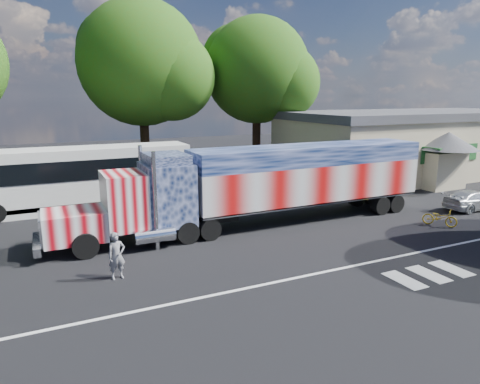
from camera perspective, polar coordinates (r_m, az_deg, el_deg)
name	(u,v)px	position (r m, az deg, el deg)	size (l,w,h in m)	color
ground	(270,249)	(18.50, 4.00, -7.61)	(100.00, 100.00, 0.00)	black
lane_markings	(361,275)	(16.57, 15.80, -10.55)	(30.00, 2.67, 0.01)	silver
semi_truck	(268,183)	(21.48, 3.78, 1.27)	(19.71, 3.11, 4.20)	black
coach_bus	(84,177)	(26.34, -20.08, 1.90)	(12.12, 2.82, 3.53)	silver
hall_building	(416,142)	(38.71, 22.40, 6.13)	(22.40, 12.80, 5.20)	beige
parked_car	(473,200)	(28.03, 28.64, -0.94)	(1.56, 3.84, 1.12)	silver
woman	(117,256)	(15.96, -16.13, -8.18)	(0.63, 0.41, 1.72)	slate
bicycle	(440,218)	(23.77, 25.09, -3.11)	(0.57, 1.63, 0.86)	gold
tree_n_mid	(144,64)	(34.47, -12.74, 16.34)	(9.90, 9.42, 13.55)	black
tree_ne_a	(259,71)	(36.67, 2.53, 15.80)	(9.10, 8.66, 12.79)	black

